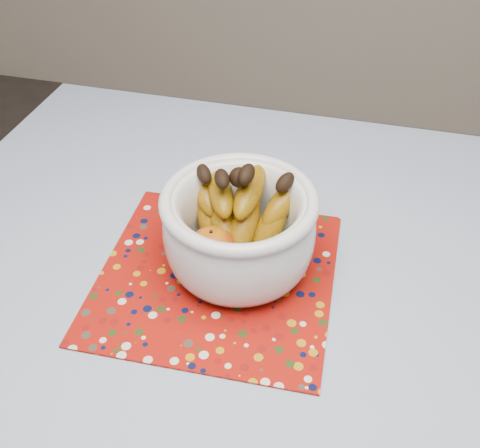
# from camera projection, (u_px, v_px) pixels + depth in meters

# --- Properties ---
(table) EXTENTS (1.20, 1.20, 0.75)m
(table) POSITION_uv_depth(u_px,v_px,m) (262.00, 385.00, 0.84)
(table) COLOR brown
(table) RESTS_ON ground
(tablecloth) EXTENTS (1.32, 1.32, 0.01)m
(tablecloth) POSITION_uv_depth(u_px,v_px,m) (264.00, 351.00, 0.79)
(tablecloth) COLOR #6376A6
(tablecloth) RESTS_ON table
(placemat) EXTENTS (0.38, 0.38, 0.00)m
(placemat) POSITION_uv_depth(u_px,v_px,m) (217.00, 275.00, 0.89)
(placemat) COLOR #8F0E07
(placemat) RESTS_ON tablecloth
(fruit_bowl) EXTENTS (0.27, 0.24, 0.18)m
(fruit_bowl) POSITION_uv_depth(u_px,v_px,m) (237.00, 222.00, 0.86)
(fruit_bowl) COLOR silver
(fruit_bowl) RESTS_ON placemat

